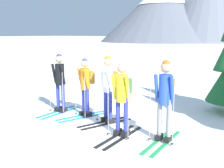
% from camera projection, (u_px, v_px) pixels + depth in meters
% --- Properties ---
extents(ground_plane, '(400.00, 400.00, 0.00)m').
position_uv_depth(ground_plane, '(98.00, 123.00, 7.52)').
color(ground_plane, white).
extents(skier_in_black, '(0.61, 1.63, 1.83)m').
position_uv_depth(skier_in_black, '(60.00, 80.00, 8.46)').
color(skier_in_black, '#1E84D1').
rests_on(skier_in_black, ground).
extents(skier_in_orange, '(0.88, 1.65, 1.73)m').
position_uv_depth(skier_in_orange, '(86.00, 84.00, 8.02)').
color(skier_in_orange, '#1E84D1').
rests_on(skier_in_orange, ground).
extents(skier_in_white, '(0.88, 1.61, 1.85)m').
position_uv_depth(skier_in_white, '(108.00, 85.00, 7.41)').
color(skier_in_white, black).
rests_on(skier_in_white, ground).
extents(skier_in_yellow, '(0.61, 1.71, 1.79)m').
position_uv_depth(skier_in_yellow, '(122.00, 94.00, 6.45)').
color(skier_in_yellow, black).
rests_on(skier_in_yellow, ground).
extents(skier_in_blue, '(0.61, 1.71, 1.86)m').
position_uv_depth(skier_in_blue, '(165.00, 96.00, 6.11)').
color(skier_in_blue, green).
rests_on(skier_in_blue, ground).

